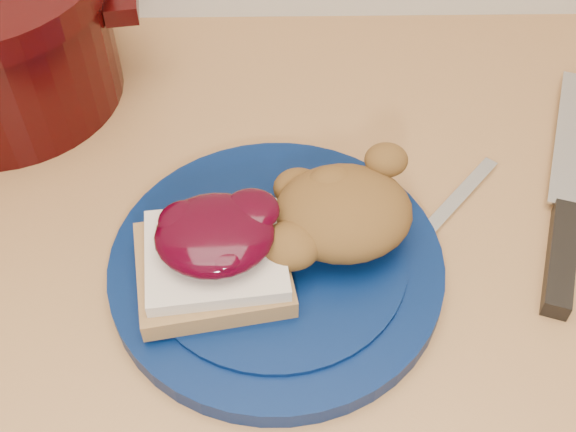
{
  "coord_description": "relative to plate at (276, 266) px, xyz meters",
  "views": [
    {
      "loc": [
        0.03,
        1.07,
        1.4
      ],
      "look_at": [
        0.04,
        1.45,
        0.95
      ],
      "focal_mm": 45.0,
      "sensor_mm": 36.0,
      "label": 1
    }
  ],
  "objects": [
    {
      "name": "base_cabinet",
      "position": [
        -0.03,
        0.07,
        -0.48
      ],
      "size": [
        4.0,
        0.6,
        0.86
      ],
      "primitive_type": "cube",
      "color": "beige",
      "rests_on": "floor"
    },
    {
      "name": "plate",
      "position": [
        0.0,
        0.0,
        0.0
      ],
      "size": [
        0.3,
        0.3,
        0.02
      ],
      "primitive_type": "cylinder",
      "rotation": [
        0.0,
        0.0,
        0.07
      ],
      "color": "#04153E",
      "rests_on": "wood_countertop"
    },
    {
      "name": "sandwich",
      "position": [
        -0.05,
        -0.02,
        0.04
      ],
      "size": [
        0.13,
        0.12,
        0.06
      ],
      "rotation": [
        0.0,
        0.0,
        0.07
      ],
      "color": "olive",
      "rests_on": "plate"
    },
    {
      "name": "stuffing_mound",
      "position": [
        0.06,
        0.02,
        0.04
      ],
      "size": [
        0.12,
        0.11,
        0.06
      ],
      "primitive_type": "ellipsoid",
      "rotation": [
        0.0,
        0.0,
        0.07
      ],
      "color": "brown",
      "rests_on": "plate"
    },
    {
      "name": "chef_knife",
      "position": [
        0.25,
        0.05,
        -0.0
      ],
      "size": [
        0.13,
        0.3,
        0.02
      ],
      "rotation": [
        0.0,
        0.0,
        1.24
      ],
      "color": "black",
      "rests_on": "wood_countertop"
    },
    {
      "name": "butter_knife",
      "position": [
        0.15,
        0.06,
        -0.01
      ],
      "size": [
        0.12,
        0.14,
        0.0
      ],
      "primitive_type": "cube",
      "rotation": [
        0.0,
        0.0,
        0.86
      ],
      "color": "silver",
      "rests_on": "wood_countertop"
    }
  ]
}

